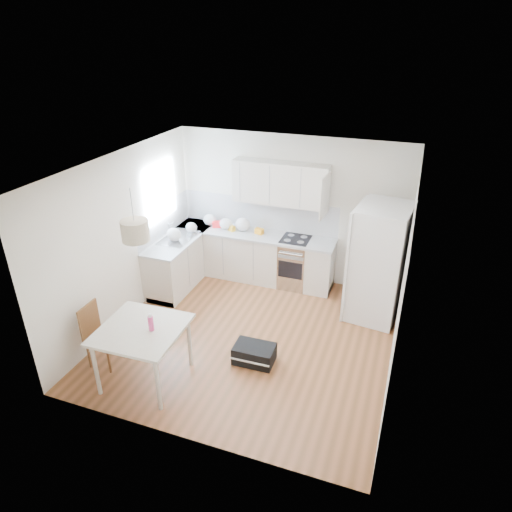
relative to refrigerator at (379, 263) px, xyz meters
The scene contains 29 objects.
floor 2.36m from the refrigerator, 142.28° to the right, with size 4.20×4.20×0.00m, color brown.
ceiling 2.78m from the refrigerator, 142.28° to the right, with size 4.20×4.20×0.00m, color white.
wall_back 1.92m from the refrigerator, 155.54° to the left, with size 4.20×4.20×0.00m, color white.
wall_left 4.05m from the refrigerator, 160.86° to the right, with size 4.20×4.20×0.00m, color white.
wall_right 1.44m from the refrigerator, 73.55° to the right, with size 4.20×4.20×0.00m, color white.
window_glassblock 3.88m from the refrigerator, behind, with size 0.02×1.00×1.00m, color #BFE0F9.
cabinets_back 2.41m from the refrigerator, 168.32° to the left, with size 3.00×0.60×0.88m, color beige.
cabinets_left 3.55m from the refrigerator, behind, with size 0.60×1.80×0.88m, color beige.
counter_back 2.36m from the refrigerator, 168.32° to the left, with size 3.02×0.64×0.04m, color #B8BBBE.
counter_left 3.51m from the refrigerator, behind, with size 0.64×1.82×0.04m, color #B8BBBE.
backsplash_back 2.45m from the refrigerator, 161.53° to the left, with size 3.00×0.01×0.58m, color silver.
backsplash_left 3.81m from the refrigerator, behind, with size 0.01×1.80×0.58m, color silver.
upper_cabinets 2.17m from the refrigerator, 161.63° to the left, with size 1.70×0.32×0.75m, color beige.
range_oven 1.66m from the refrigerator, 162.45° to the left, with size 0.50×0.61×0.88m, color #B0B2B5, non-canonical shape.
sink 3.51m from the refrigerator, behind, with size 0.50×0.80×0.16m, color #B0B2B5, non-canonical shape.
refrigerator is the anchor object (origin of this frame).
dining_table 3.81m from the refrigerator, 135.12° to the right, with size 1.09×1.09×0.83m.
dining_chair 4.31m from the refrigerator, 142.86° to the right, with size 0.39×0.39×0.93m, color #543319, non-canonical shape.
drink_bottle 3.69m from the refrigerator, 133.63° to the right, with size 0.07×0.07×0.24m, color #D53B7A.
gym_bag 2.49m from the refrigerator, 128.02° to the right, with size 0.57×0.37×0.26m, color black.
pendant_lamp 3.92m from the refrigerator, 135.35° to the right, with size 0.33×0.33×0.25m, color beige.
grocery_bag_a 3.28m from the refrigerator, behind, with size 0.24×0.21×0.22m, color white.
grocery_bag_b 2.90m from the refrigerator, behind, with size 0.24×0.21×0.22m, color white.
grocery_bag_c 2.59m from the refrigerator, 168.42° to the left, with size 0.28×0.24×0.25m, color white.
grocery_bag_d 3.41m from the refrigerator, behind, with size 0.21×0.18×0.19m, color white.
grocery_bag_e 3.53m from the refrigerator, behind, with size 0.27×0.23×0.24m, color white.
snack_orange 2.26m from the refrigerator, 167.60° to the left, with size 0.15×0.09×0.10m, color orange.
snack_yellow 2.78m from the refrigerator, behind, with size 0.14×0.09×0.10m, color gold.
snack_red 3.10m from the refrigerator, behind, with size 0.17×0.10×0.11m, color red.
Camera 1 is at (2.05, -5.41, 4.30)m, focal length 32.00 mm.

